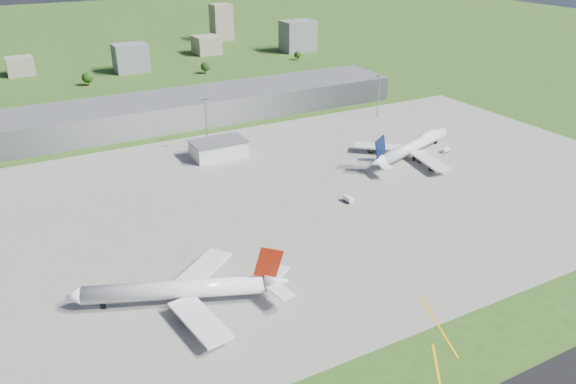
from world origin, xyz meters
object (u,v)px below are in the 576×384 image
airliner_red_twin (183,290)px  van_white_far (446,150)px  van_white_near (348,199)px  tug_yellow (272,283)px  airliner_blue_quad (413,146)px

airliner_red_twin → van_white_far: 171.63m
airliner_red_twin → van_white_far: size_ratio=13.38×
van_white_near → tug_yellow: bearing=121.4°
van_white_near → airliner_red_twin: bearing=108.8°
airliner_blue_quad → tug_yellow: (-115.23, -68.72, -4.13)m
tug_yellow → airliner_blue_quad: bearing=9.6°
van_white_near → van_white_far: 80.89m
airliner_blue_quad → van_white_near: (-59.32, -29.47, -3.84)m
van_white_far → van_white_near: bearing=-179.9°
van_white_near → airliner_blue_quad: bearing=-67.3°
airliner_blue_quad → van_white_near: 66.35m
airliner_blue_quad → airliner_red_twin: bearing=-174.6°
tug_yellow → van_white_far: 147.51m
airliner_blue_quad → tug_yellow: bearing=-167.9°
van_white_far → tug_yellow: bearing=-172.0°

